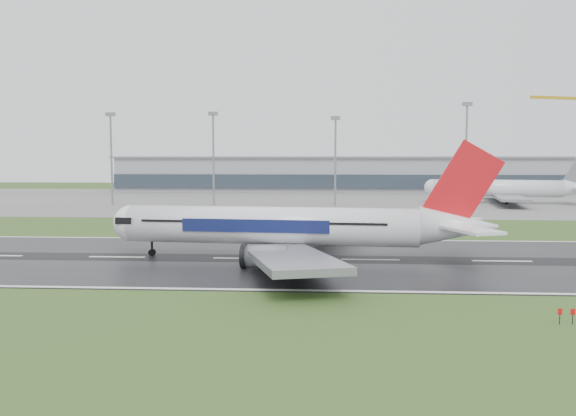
{
  "coord_description": "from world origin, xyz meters",
  "views": [
    {
      "loc": [
        -27.04,
        -92.0,
        16.14
      ],
      "look_at": [
        -33.5,
        12.0,
        7.0
      ],
      "focal_mm": 37.32,
      "sensor_mm": 36.0,
      "label": 1
    }
  ],
  "objects": [
    {
      "name": "ground",
      "position": [
        0.0,
        0.0,
        0.0
      ],
      "size": [
        520.0,
        520.0,
        0.0
      ],
      "primitive_type": "plane",
      "color": "#2F4E1C",
      "rests_on": "ground"
    },
    {
      "name": "runway",
      "position": [
        0.0,
        0.0,
        0.05
      ],
      "size": [
        400.0,
        45.0,
        0.1
      ],
      "primitive_type": "cube",
      "color": "black",
      "rests_on": "ground"
    },
    {
      "name": "apron",
      "position": [
        0.0,
        125.0,
        0.04
      ],
      "size": [
        400.0,
        130.0,
        0.08
      ],
      "primitive_type": "cube",
      "color": "slate",
      "rests_on": "ground"
    },
    {
      "name": "terminal",
      "position": [
        0.0,
        185.0,
        7.5
      ],
      "size": [
        240.0,
        36.0,
        15.0
      ],
      "primitive_type": "cube",
      "color": "gray",
      "rests_on": "ground"
    },
    {
      "name": "main_airliner",
      "position": [
        -31.26,
        -0.38,
        8.89
      ],
      "size": [
        64.25,
        61.67,
        17.58
      ],
      "primitive_type": null,
      "rotation": [
        0.0,
        0.0,
        -0.09
      ],
      "color": "white",
      "rests_on": "runway"
    },
    {
      "name": "parked_airliner",
      "position": [
        33.3,
        114.11,
        8.2
      ],
      "size": [
        62.75,
        59.57,
        16.24
      ],
      "primitive_type": null,
      "rotation": [
        0.0,
        0.0,
        -0.16
      ],
      "color": "silver",
      "rests_on": "apron"
    },
    {
      "name": "floodmast_0",
      "position": [
        -96.81,
        100.0,
        14.46
      ],
      "size": [
        0.64,
        0.64,
        28.93
      ],
      "primitive_type": "cylinder",
      "color": "gray",
      "rests_on": "ground"
    },
    {
      "name": "floodmast_1",
      "position": [
        -63.14,
        100.0,
        14.51
      ],
      "size": [
        0.64,
        0.64,
        29.01
      ],
      "primitive_type": "cylinder",
      "color": "gray",
      "rests_on": "ground"
    },
    {
      "name": "floodmast_2",
      "position": [
        -23.81,
        100.0,
        13.72
      ],
      "size": [
        0.64,
        0.64,
        27.45
      ],
      "primitive_type": "cylinder",
      "color": "gray",
      "rests_on": "ground"
    },
    {
      "name": "floodmast_3",
      "position": [
        17.21,
        100.0,
        15.82
      ],
      "size": [
        0.64,
        0.64,
        31.63
      ],
      "primitive_type": "cylinder",
      "color": "gray",
      "rests_on": "ground"
    }
  ]
}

